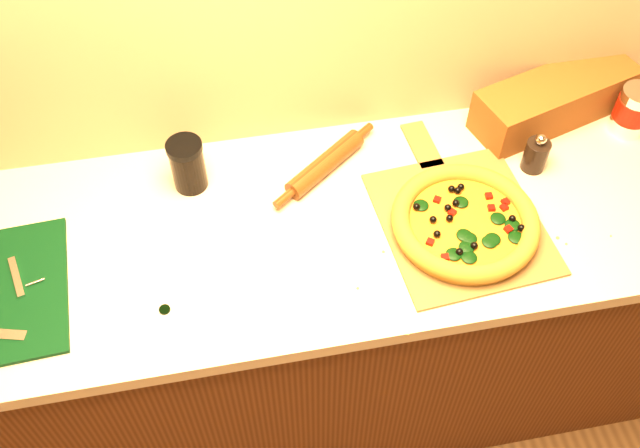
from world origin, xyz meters
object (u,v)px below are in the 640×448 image
Objects in this scene: pizza_peel at (458,217)px; dark_jar at (188,165)px; cutting_board at (6,294)px; rolling_pin at (325,164)px; coffee_canister at (634,110)px; pizza at (465,222)px; pepper_grinder at (536,154)px.

pizza_peel is 4.06× the size of dark_jar.
rolling_pin is at bearing 14.01° from cutting_board.
coffee_canister reaches higher than cutting_board.
dark_jar is (-0.64, 0.27, 0.04)m from pizza.
coffee_canister is (0.54, 0.25, 0.04)m from pizza.
pizza_peel is 1.51× the size of cutting_board.
coffee_canister is 1.18m from dark_jar.
pizza is 0.29m from pepper_grinder.
coffee_canister reaches higher than pizza_peel.
dark_jar is at bearing 156.91° from pizza.
rolling_pin is (-0.29, 0.25, -0.01)m from pizza.
coffee_canister is at bearing -0.04° from rolling_pin.
pepper_grinder is 0.32m from coffee_canister.
pepper_grinder is 0.38× the size of rolling_pin.
pizza_peel is at bearing -151.89° from pepper_grinder.
pizza_peel is at bearing -158.29° from coffee_canister.
pizza is 0.92× the size of cutting_board.
coffee_canister reaches higher than pepper_grinder.
pizza_peel is 1.08m from cutting_board.
dark_jar reaches higher than coffee_canister.
cutting_board is 0.82m from rolling_pin.
coffee_canister is at bearing 5.39° from cutting_board.
cutting_board is 2.89× the size of coffee_canister.
pizza is 3.05× the size of pepper_grinder.
pizza_peel is at bearing 92.19° from pizza.
coffee_canister is (0.84, -0.00, 0.04)m from rolling_pin.
dark_jar is (-0.35, 0.02, 0.05)m from rolling_pin.
pizza reaches higher than rolling_pin.
pizza_peel is at bearing -36.72° from rolling_pin.
coffee_canister reaches higher than rolling_pin.
rolling_pin is (-0.29, 0.22, 0.02)m from pizza_peel.
dark_jar reaches higher than pizza_peel.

